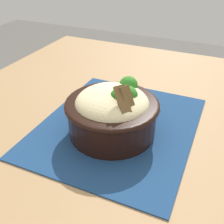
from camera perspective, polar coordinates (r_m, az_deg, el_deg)
table at (r=0.64m, az=1.65°, el=-8.04°), size 1.04×0.93×0.75m
placemat at (r=0.60m, az=1.22°, el=-2.92°), size 0.38×0.32×0.00m
bowl at (r=0.55m, az=0.12°, el=0.26°), size 0.19×0.19×0.13m
fork at (r=0.67m, az=3.70°, el=1.42°), size 0.03×0.14×0.00m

